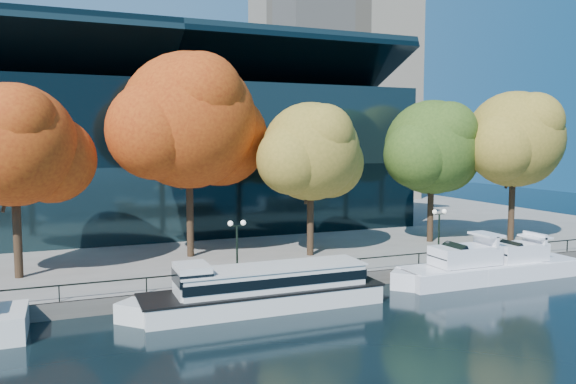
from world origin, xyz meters
name	(u,v)px	position (x,y,z in m)	size (l,w,h in m)	color
ground	(316,305)	(0.00, 0.00, 0.00)	(160.00, 160.00, 0.00)	black
promenade	(192,221)	(0.00, 36.38, 0.50)	(90.00, 67.08, 1.00)	slate
railing	(296,265)	(0.00, 3.25, 1.94)	(88.20, 0.08, 0.99)	black
convention_building	(164,157)	(-4.00, 31.79, 8.51)	(50.00, 24.57, 21.43)	black
office_tower	(331,5)	(28.00, 55.00, 33.02)	(22.50, 22.50, 65.90)	gray
tour_boat	(258,288)	(-3.61, 0.67, 1.34)	(16.55, 3.69, 3.14)	silver
cruiser_near	(465,268)	(12.54, 1.05, 1.10)	(12.27, 3.16, 3.55)	white
cruiser_far	(519,264)	(17.38, 0.88, 1.06)	(10.25, 2.84, 3.35)	white
tree_1	(16,148)	(-17.42, 10.45, 9.92)	(10.41, 8.54, 13.27)	black
tree_2	(192,124)	(-4.91, 13.11, 11.74)	(13.57, 11.13, 16.39)	black
tree_3	(313,154)	(4.29, 9.97, 9.32)	(9.95, 8.16, 12.48)	black
tree_4	(434,149)	(17.24, 11.53, 9.58)	(10.82, 8.87, 13.10)	black
tree_5	(516,141)	(24.04, 8.50, 10.31)	(10.94, 8.97, 13.88)	black
lamp_1	(237,236)	(-3.79, 4.50, 3.98)	(1.26, 0.36, 4.03)	black
lamp_2	(439,223)	(12.71, 4.50, 3.98)	(1.26, 0.36, 4.03)	black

